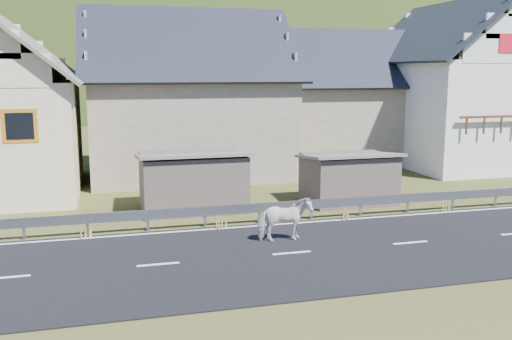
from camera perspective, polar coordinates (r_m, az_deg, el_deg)
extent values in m
plane|color=#313D12|center=(17.43, 3.59, -8.41)|extent=(160.00, 160.00, 0.00)
cube|color=black|center=(17.42, 3.59, -8.35)|extent=(60.00, 7.00, 0.04)
cube|color=silver|center=(17.41, 3.59, -8.27)|extent=(60.00, 6.60, 0.01)
cube|color=#93969B|center=(20.65, 0.35, -3.79)|extent=(28.00, 0.08, 0.34)
cube|color=#93969B|center=(20.21, -22.21, -5.52)|extent=(0.10, 0.06, 0.70)
cube|color=#93969B|center=(20.05, -16.51, -5.31)|extent=(0.10, 0.06, 0.70)
cube|color=#93969B|center=(20.08, -10.78, -5.05)|extent=(0.10, 0.06, 0.70)
cube|color=#93969B|center=(20.31, -5.13, -4.74)|extent=(0.10, 0.06, 0.70)
cube|color=#93969B|center=(20.73, 0.34, -4.39)|extent=(0.10, 0.06, 0.70)
cube|color=#93969B|center=(21.33, 5.54, -4.03)|extent=(0.10, 0.06, 0.70)
cube|color=#93969B|center=(22.10, 10.41, -3.66)|extent=(0.10, 0.06, 0.70)
cube|color=#93969B|center=(23.01, 14.93, -3.29)|extent=(0.10, 0.06, 0.70)
cube|color=#93969B|center=(24.06, 19.07, -2.93)|extent=(0.10, 0.06, 0.70)
cube|color=#93969B|center=(25.22, 22.85, -2.59)|extent=(0.10, 0.06, 0.70)
cube|color=brown|center=(22.84, -6.37, -1.18)|extent=(4.30, 3.30, 2.40)
cube|color=brown|center=(24.21, 9.21, -0.86)|extent=(3.80, 2.90, 2.20)
cube|color=#C07315|center=(23.47, -22.55, 4.09)|extent=(1.30, 0.12, 1.30)
cube|color=tan|center=(31.11, -6.98, 4.36)|extent=(10.00, 9.00, 5.00)
cube|color=tan|center=(35.81, 8.66, 4.73)|extent=(9.00, 8.00, 4.60)
cube|color=silver|center=(36.04, 19.45, 5.43)|extent=(8.00, 10.00, 6.00)
ellipsoid|color=#243A12|center=(197.59, -11.89, 2.31)|extent=(440.00, 280.00, 260.00)
imported|color=silver|center=(18.40, 2.88, -4.94)|extent=(0.79, 1.71, 1.44)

